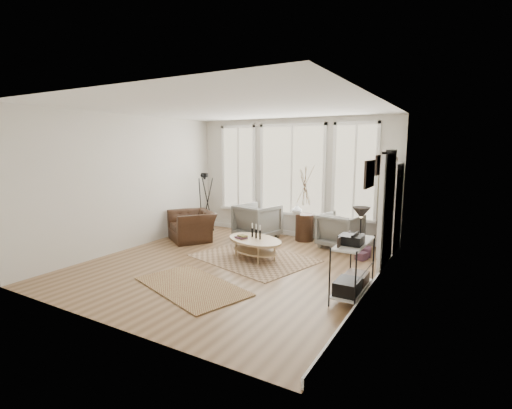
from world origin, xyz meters
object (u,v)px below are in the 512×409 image
Objects in this scene: coffee_table at (254,243)px; armchair_left at (257,221)px; armchair_right at (341,231)px; accent_chair at (192,226)px; side_table at (305,205)px; bookcase at (390,209)px; low_shelf at (353,263)px.

armchair_left reaches higher than coffee_table.
armchair_left is 2.03m from armchair_right.
coffee_table is 2.13m from accent_chair.
armchair_left is 1.10× the size of armchair_right.
accent_chair is (-2.36, -1.29, -0.51)m from side_table.
bookcase is at bearing 47.83° from accent_chair.
armchair_right is at bearing 52.54° from accent_chair.
side_table is (0.30, 1.85, 0.54)m from coffee_table.
accent_chair is at bearing 161.35° from low_shelf.
low_shelf reaches higher than accent_chair.
armchair_left is (-0.79, 1.52, 0.10)m from coffee_table.
low_shelf is 4.50m from accent_chair.
bookcase is 1.97m from side_table.
armchair_left is at bearing -177.61° from bookcase.
bookcase is 2.56m from low_shelf.
coffee_table is at bearing 131.30° from armchair_left.
low_shelf is 1.23× the size of accent_chair.
bookcase reaches higher than coffee_table.
armchair_left is at bearing 117.63° from coffee_table.
bookcase reaches higher than side_table.
side_table is at bearing 0.63° from armchair_right.
armchair_left is (-3.00, 2.39, -0.09)m from low_shelf.
bookcase is at bearing 88.72° from low_shelf.
armchair_right is 1.06m from side_table.
coffee_table is 0.84× the size of side_table.
bookcase is 3.10m from armchair_left.
coffee_table is (-2.26, -1.64, -0.64)m from bookcase.
low_shelf is 1.56× the size of armchair_right.
low_shelf reaches higher than armchair_right.
accent_chair is (-4.31, -1.08, -0.61)m from bookcase.
coffee_table is at bearing -143.99° from bookcase.
low_shelf is 0.87× the size of coffee_table.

